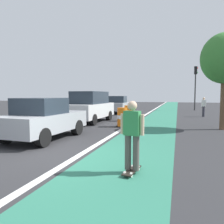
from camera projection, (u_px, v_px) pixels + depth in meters
ground_plane at (49, 155)px, 6.81m from camera, size 100.00×100.00×0.00m
bike_lane_strip at (160, 118)px, 17.60m from camera, size 2.50×80.00×0.01m
lane_divider_stripe at (141, 117)px, 18.02m from camera, size 0.20×80.00×0.01m
skateboarder_on_lane at (132, 135)px, 5.16m from camera, size 0.57×0.82×1.69m
parked_sedan_nearest at (44, 119)px, 9.17m from camera, size 2.05×4.17×1.70m
parked_suv_second at (90, 107)px, 14.88m from camera, size 2.04×4.66×2.04m
parked_sedan_third at (118, 105)px, 22.04m from camera, size 2.03×4.16×1.70m
traffic_barrel_front at (122, 118)px, 12.71m from camera, size 0.73×0.73×1.09m
traffic_barrel_mid at (128, 113)px, 15.45m from camera, size 0.73×0.73×1.09m
traffic_light_corner at (195, 80)px, 25.97m from camera, size 0.41×0.32×5.10m
pedestrian_crossing at (204, 106)px, 18.45m from camera, size 0.34×0.20×1.61m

